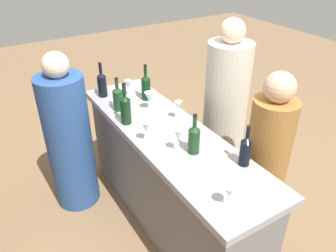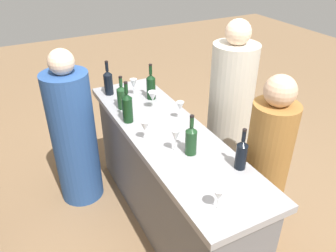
# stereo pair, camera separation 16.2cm
# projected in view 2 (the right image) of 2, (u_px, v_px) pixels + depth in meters

# --- Properties ---
(ground_plane) EXTENTS (12.00, 12.00, 0.00)m
(ground_plane) POSITION_uv_depth(u_px,v_px,m) (168.00, 220.00, 2.94)
(ground_plane) COLOR #846647
(bar_counter) EXTENTS (2.00, 0.57, 0.91)m
(bar_counter) POSITION_uv_depth(u_px,v_px,m) (168.00, 179.00, 2.70)
(bar_counter) COLOR slate
(bar_counter) RESTS_ON ground
(wine_bottle_leftmost_near_black) EXTENTS (0.07, 0.07, 0.28)m
(wine_bottle_leftmost_near_black) POSITION_uv_depth(u_px,v_px,m) (241.00, 154.00, 2.05)
(wine_bottle_leftmost_near_black) COLOR black
(wine_bottle_leftmost_near_black) RESTS_ON bar_counter
(wine_bottle_second_left_olive_green) EXTENTS (0.08, 0.08, 0.29)m
(wine_bottle_second_left_olive_green) POSITION_uv_depth(u_px,v_px,m) (191.00, 139.00, 2.18)
(wine_bottle_second_left_olive_green) COLOR #193D1E
(wine_bottle_second_left_olive_green) RESTS_ON bar_counter
(wine_bottle_center_dark_green) EXTENTS (0.08, 0.08, 0.33)m
(wine_bottle_center_dark_green) POSITION_uv_depth(u_px,v_px,m) (127.00, 107.00, 2.54)
(wine_bottle_center_dark_green) COLOR black
(wine_bottle_center_dark_green) RESTS_ON bar_counter
(wine_bottle_second_right_olive_green) EXTENTS (0.08, 0.08, 0.28)m
(wine_bottle_second_right_olive_green) POSITION_uv_depth(u_px,v_px,m) (122.00, 96.00, 2.74)
(wine_bottle_second_right_olive_green) COLOR #193D1E
(wine_bottle_second_right_olive_green) RESTS_ON bar_counter
(wine_bottle_rightmost_dark_green) EXTENTS (0.08, 0.08, 0.32)m
(wine_bottle_rightmost_dark_green) POSITION_uv_depth(u_px,v_px,m) (151.00, 86.00, 2.89)
(wine_bottle_rightmost_dark_green) COLOR black
(wine_bottle_rightmost_dark_green) RESTS_ON bar_counter
(wine_bottle_far_right_near_black) EXTENTS (0.08, 0.08, 0.31)m
(wine_bottle_far_right_near_black) POSITION_uv_depth(u_px,v_px,m) (108.00, 82.00, 2.97)
(wine_bottle_far_right_near_black) COLOR black
(wine_bottle_far_right_near_black) RESTS_ON bar_counter
(wine_glass_near_left) EXTENTS (0.07, 0.07, 0.15)m
(wine_glass_near_left) POSITION_uv_depth(u_px,v_px,m) (180.00, 107.00, 2.57)
(wine_glass_near_left) COLOR white
(wine_glass_near_left) RESTS_ON bar_counter
(wine_glass_near_center) EXTENTS (0.08, 0.08, 0.16)m
(wine_glass_near_center) POSITION_uv_depth(u_px,v_px,m) (153.00, 97.00, 2.72)
(wine_glass_near_center) COLOR white
(wine_glass_near_center) RESTS_ON bar_counter
(wine_glass_near_right) EXTENTS (0.06, 0.06, 0.16)m
(wine_glass_near_right) POSITION_uv_depth(u_px,v_px,m) (134.00, 84.00, 2.94)
(wine_glass_near_right) COLOR white
(wine_glass_near_right) RESTS_ON bar_counter
(wine_glass_far_left) EXTENTS (0.07, 0.07, 0.17)m
(wine_glass_far_left) POSITION_uv_depth(u_px,v_px,m) (175.00, 137.00, 2.18)
(wine_glass_far_left) COLOR white
(wine_glass_far_left) RESTS_ON bar_counter
(wine_glass_far_center) EXTENTS (0.07, 0.07, 0.14)m
(wine_glass_far_center) POSITION_uv_depth(u_px,v_px,m) (219.00, 195.00, 1.75)
(wine_glass_far_center) COLOR white
(wine_glass_far_center) RESTS_ON bar_counter
(wine_glass_far_right) EXTENTS (0.07, 0.07, 0.16)m
(wine_glass_far_right) POSITION_uv_depth(u_px,v_px,m) (145.00, 127.00, 2.31)
(wine_glass_far_right) COLOR white
(wine_glass_far_right) RESTS_ON bar_counter
(person_left_guest) EXTENTS (0.44, 0.44, 1.63)m
(person_left_guest) POSITION_uv_depth(u_px,v_px,m) (229.00, 121.00, 2.93)
(person_left_guest) COLOR beige
(person_left_guest) RESTS_ON ground
(person_center_guest) EXTENTS (0.36, 0.36, 1.44)m
(person_center_guest) POSITION_uv_depth(u_px,v_px,m) (265.00, 174.00, 2.42)
(person_center_guest) COLOR #9E6B33
(person_center_guest) RESTS_ON ground
(person_right_guest) EXTENTS (0.45, 0.45, 1.43)m
(person_right_guest) POSITION_uv_depth(u_px,v_px,m) (74.00, 136.00, 2.90)
(person_right_guest) COLOR #284C8C
(person_right_guest) RESTS_ON ground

